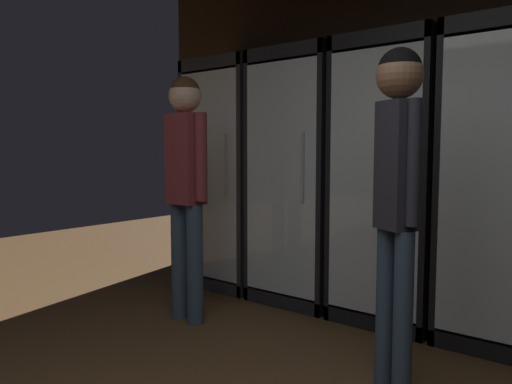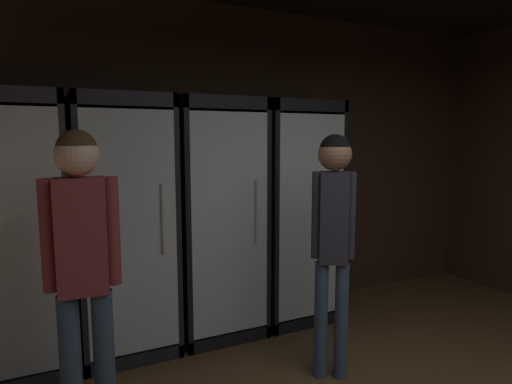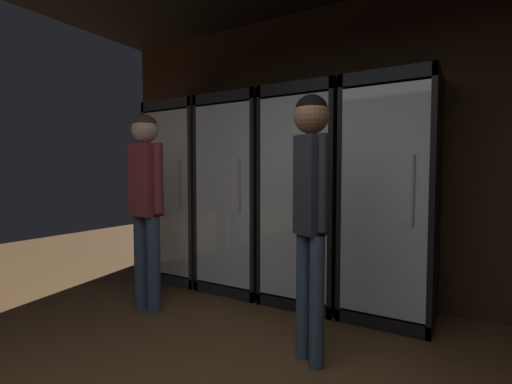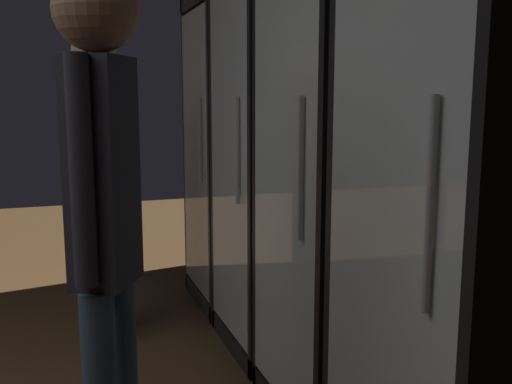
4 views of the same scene
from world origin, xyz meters
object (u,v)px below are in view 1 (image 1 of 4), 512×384
(cooler_far_left, at_px, (235,178))
(shopper_far, at_px, (186,172))
(cooler_left, at_px, (305,179))
(shopper_near, at_px, (397,172))
(cooler_center, at_px, (393,184))
(cooler_right, at_px, (510,190))

(cooler_far_left, bearing_deg, shopper_far, -68.26)
(cooler_left, bearing_deg, shopper_near, -40.86)
(shopper_near, distance_m, shopper_far, 1.56)
(cooler_center, bearing_deg, shopper_near, -66.30)
(cooler_right, xyz_separation_m, shopper_far, (-1.84, -0.94, 0.09))
(cooler_far_left, distance_m, cooler_right, 2.22)
(shopper_near, bearing_deg, shopper_far, 176.76)
(cooler_far_left, bearing_deg, cooler_left, 0.02)
(cooler_far_left, relative_size, cooler_right, 1.00)
(shopper_near, height_order, shopper_far, shopper_far)
(cooler_far_left, height_order, shopper_far, cooler_far_left)
(shopper_near, relative_size, shopper_far, 0.99)
(shopper_near, bearing_deg, cooler_far_left, 151.88)
(shopper_near, bearing_deg, cooler_center, 113.70)
(shopper_far, bearing_deg, cooler_right, 27.13)
(cooler_center, bearing_deg, shopper_far, -139.37)
(cooler_far_left, bearing_deg, cooler_right, -0.02)
(cooler_center, distance_m, shopper_near, 1.14)
(cooler_far_left, xyz_separation_m, cooler_right, (2.22, -0.00, 0.00))
(cooler_far_left, xyz_separation_m, shopper_far, (0.38, -0.94, 0.10))
(cooler_left, height_order, cooler_right, same)
(cooler_left, relative_size, cooler_center, 1.00)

